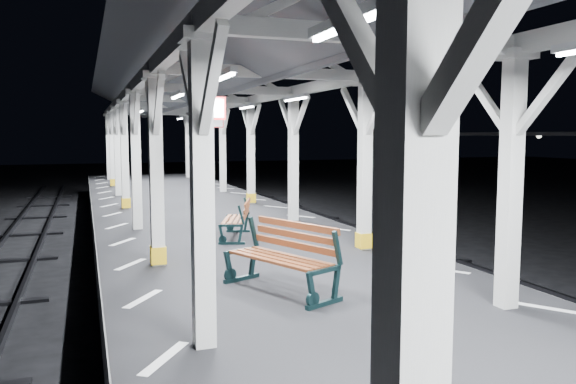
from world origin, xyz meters
TOP-DOWN VIEW (x-y plane):
  - ground at (0.00, 0.00)m, footprint 120.00×120.00m
  - platform at (0.00, 0.00)m, footprint 6.00×50.00m
  - hazard_stripes_left at (-2.45, 0.00)m, footprint 1.00×48.00m
  - hazard_stripes_right at (2.45, 0.00)m, footprint 1.00×48.00m
  - track_right at (5.00, 0.00)m, footprint 2.20×60.00m
  - canopy at (0.00, -0.02)m, footprint 5.40×49.00m
  - bench_near at (-0.47, -0.28)m, footprint 1.33×1.95m
  - bench_mid at (-0.01, 4.01)m, footprint 1.05×1.63m

SIDE VIEW (x-z plane):
  - ground at x=0.00m, z-range 0.00..0.00m
  - track_right at x=5.00m, z-range 0.00..0.16m
  - platform at x=0.00m, z-range 0.00..1.00m
  - hazard_stripes_left at x=-2.45m, z-range 1.00..1.01m
  - hazard_stripes_right at x=2.45m, z-range 1.00..1.01m
  - bench_mid at x=-0.01m, z-range 1.03..1.86m
  - bench_near at x=-0.47m, z-range 1.03..2.03m
  - canopy at x=0.00m, z-range 2.23..6.88m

